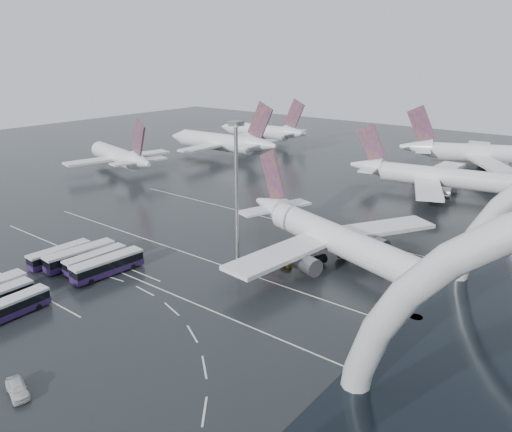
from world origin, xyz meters
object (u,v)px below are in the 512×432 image
Objects in this scene: airliner_gate_b at (439,177)px; bus_row_near_a at (60,254)px; airliner_main at (336,240)px; van_curve_b at (17,389)px; bus_row_near_b at (80,256)px; bus_row_near_d at (108,265)px; gse_cart_belly_d at (416,300)px; airliner_gate_c at (486,154)px; gse_cart_belly_c at (286,263)px; bus_row_near_c at (95,260)px; bus_row_far_c at (9,308)px; floodlight_mast at (236,180)px; jet_remote_mid at (223,142)px; gse_cart_belly_b at (417,273)px; jet_remote_west at (119,157)px; jet_remote_far at (263,132)px; gse_cart_belly_e at (369,248)px.

airliner_gate_b reaches higher than bus_row_near_a.
van_curve_b is (-10.15, -57.45, -3.88)m from airliner_main.
bus_row_near_d is (7.81, 0.58, 0.01)m from bus_row_near_b.
gse_cart_belly_d is at bearing -84.05° from airliner_gate_b.
airliner_gate_c is 29.12× the size of gse_cart_belly_c.
bus_row_near_c is at bearing 89.31° from bus_row_near_d.
airliner_gate_c is 135.04m from bus_row_near_d.
bus_row_far_c is at bearing -124.20° from airliner_gate_c.
floodlight_mast is at bearing -55.19° from bus_row_near_a.
jet_remote_mid is 105.93m from bus_row_near_d.
van_curve_b is 2.00× the size of gse_cart_belly_b.
airliner_gate_b reaches higher than bus_row_near_b.
airliner_gate_c is at bearing -12.59° from bus_row_near_c.
bus_row_far_c is 47.47m from gse_cart_belly_c.
bus_row_far_c reaches higher than gse_cart_belly_b.
gse_cart_belly_c is (27.65, 22.81, -1.11)m from bus_row_near_c.
jet_remote_mid is 25.71× the size of gse_cart_belly_c.
gse_cart_belly_c is at bearing 135.87° from jet_remote_mid.
bus_row_far_c is at bearing 145.97° from jet_remote_west.
airliner_gate_b is at bearing -20.93° from bus_row_near_a.
jet_remote_mid is 139.34m from van_curve_b.
gse_cart_belly_b is (43.33, 53.19, -0.99)m from bus_row_far_c.
bus_row_near_a is 6.23× the size of gse_cart_belly_c.
floodlight_mast is (29.04, 18.64, 15.68)m from bus_row_near_a.
gse_cart_belly_d is at bearing -58.77° from bus_row_near_d.
gse_cart_belly_d is (113.27, -27.76, -4.45)m from jet_remote_west.
bus_row_far_c is 63.81m from gse_cart_belly_d.
gse_cart_belly_b is at bearing -176.29° from jet_remote_west.
gse_cart_belly_c is at bearing -47.99° from bus_row_near_b.
airliner_main is 1.18× the size of jet_remote_far.
bus_row_near_a is at bearing -136.30° from gse_cart_belly_e.
bus_row_far_c is 0.45× the size of floodlight_mast.
gse_cart_belly_d is (48.17, 24.38, -1.27)m from bus_row_near_d.
gse_cart_belly_b reaches higher than gse_cart_belly_c.
airliner_main is at bearing -113.51° from airliner_gate_c.
floodlight_mast is at bearing 169.32° from jet_remote_west.
bus_row_far_c reaches higher than gse_cart_belly_e.
jet_remote_far reaches higher than van_curve_b.
jet_remote_mid is (-84.26, -40.40, 0.36)m from airliner_gate_c.
floodlight_mast reaches higher than airliner_gate_c.
airliner_gate_b is 119.21m from van_curve_b.
airliner_gate_c is at bearing 76.19° from airliner_gate_b.
bus_row_near_c is 5.08× the size of gse_cart_belly_e.
bus_row_near_c reaches higher than gse_cart_belly_d.
jet_remote_west is 1.62× the size of floodlight_mast.
bus_row_near_a is at bearing 36.62° from bus_row_far_c.
gse_cart_belly_d is (31.02, 8.13, -16.75)m from floodlight_mast.
bus_row_near_a is (53.22, -54.54, -3.38)m from jet_remote_west.
gse_cart_belly_d is at bearing -63.86° from bus_row_near_a.
gse_cart_belly_e is (32.23, 39.76, -1.18)m from bus_row_near_d.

